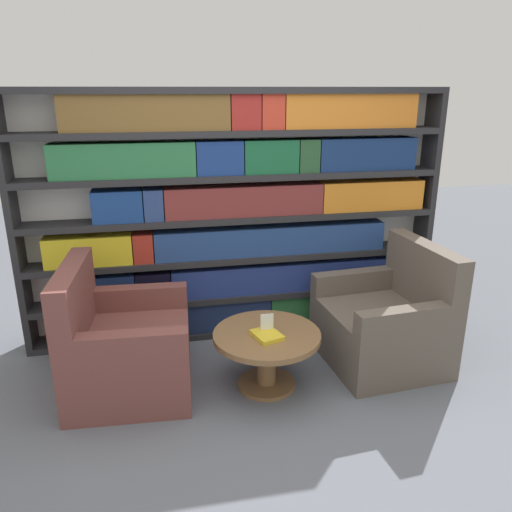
{
  "coord_description": "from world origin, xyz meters",
  "views": [
    {
      "loc": [
        -0.61,
        -2.68,
        2.02
      ],
      "look_at": [
        0.07,
        0.72,
        0.85
      ],
      "focal_mm": 35.0,
      "sensor_mm": 36.0,
      "label": 1
    }
  ],
  "objects": [
    {
      "name": "armchair_left",
      "position": [
        -0.91,
        0.52,
        0.31
      ],
      "size": [
        0.86,
        0.92,
        0.92
      ],
      "rotation": [
        0.0,
        0.0,
        1.52
      ],
      "color": "brown",
      "rests_on": "ground_plane"
    },
    {
      "name": "stray_book",
      "position": [
        0.06,
        0.28,
        0.43
      ],
      "size": [
        0.22,
        0.25,
        0.03
      ],
      "color": "gold",
      "rests_on": "coffee_table"
    },
    {
      "name": "coffee_table",
      "position": [
        0.07,
        0.33,
        0.3
      ],
      "size": [
        0.75,
        0.75,
        0.42
      ],
      "color": "brown",
      "rests_on": "ground_plane"
    },
    {
      "name": "armchair_right",
      "position": [
        1.05,
        0.52,
        0.31
      ],
      "size": [
        0.89,
        0.94,
        0.92
      ],
      "rotation": [
        0.0,
        0.0,
        -1.49
      ],
      "color": "brown",
      "rests_on": "ground_plane"
    },
    {
      "name": "ground_plane",
      "position": [
        0.0,
        0.0,
        0.0
      ],
      "size": [
        14.0,
        14.0,
        0.0
      ],
      "primitive_type": "plane",
      "color": "slate"
    },
    {
      "name": "bookshelf",
      "position": [
        0.05,
        1.26,
        1.01
      ],
      "size": [
        3.42,
        0.3,
        2.03
      ],
      "color": "silver",
      "rests_on": "ground_plane"
    },
    {
      "name": "table_sign",
      "position": [
        0.07,
        0.33,
        0.48
      ],
      "size": [
        0.09,
        0.06,
        0.14
      ],
      "color": "black",
      "rests_on": "coffee_table"
    }
  ]
}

